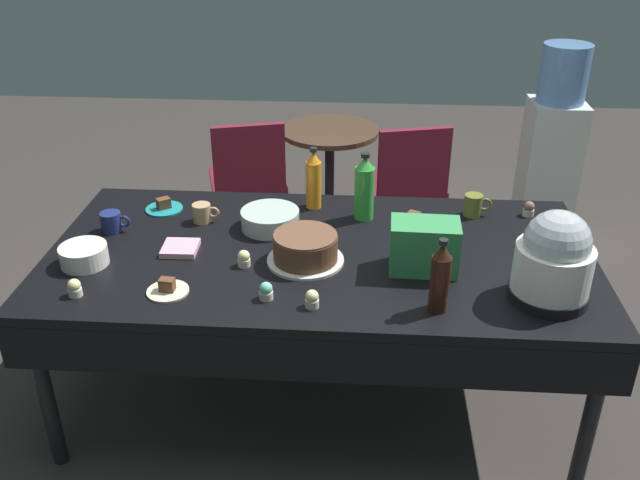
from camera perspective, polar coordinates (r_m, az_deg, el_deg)
ground at (r=3.22m, az=-0.00°, el=-12.65°), size 9.00×9.00×0.00m
potluck_table at (r=2.82m, az=-0.00°, el=-2.01°), size 2.20×1.10×0.75m
frosted_layer_cake at (r=2.68m, az=-1.22°, el=-0.72°), size 0.30×0.30×0.12m
slow_cooker at (r=2.54m, az=18.83°, el=-1.60°), size 0.28×0.28×0.34m
glass_salad_bowl at (r=2.96m, az=-4.16°, el=1.73°), size 0.25×0.25×0.08m
ceramic_snack_bowl at (r=2.83m, az=-19.00°, el=-1.20°), size 0.19×0.19×0.08m
dessert_plate_cream at (r=2.57m, az=-12.53°, el=-3.99°), size 0.15×0.15×0.06m
dessert_plate_cobalt at (r=3.04m, az=7.79°, el=1.70°), size 0.15×0.15×0.05m
dessert_plate_teal at (r=3.20m, az=-12.82°, el=2.69°), size 0.17×0.17×0.06m
cupcake_vanilla at (r=2.42m, az=-0.61°, el=-4.93°), size 0.05×0.05×0.07m
cupcake_cocoa at (r=2.68m, az=-6.33°, el=-1.55°), size 0.05×0.05×0.07m
cupcake_mint at (r=3.20m, az=16.93°, el=2.49°), size 0.05×0.05×0.07m
cupcake_lemon at (r=2.47m, az=-4.50°, el=-4.26°), size 0.05×0.05×0.07m
cupcake_rose at (r=2.64m, az=-19.70°, el=-3.78°), size 0.05×0.05×0.07m
soda_bottle_orange_juice at (r=3.10m, az=-0.54°, el=4.99°), size 0.07×0.07×0.29m
soda_bottle_lime_soda at (r=3.00m, az=3.70°, el=4.29°), size 0.09×0.09×0.30m
soda_bottle_cola at (r=2.39m, az=9.94°, el=-3.12°), size 0.07×0.07×0.28m
coffee_mug_navy at (r=3.05m, az=-16.88°, el=1.45°), size 0.13×0.09×0.09m
coffee_mug_tan at (r=3.05m, az=-9.73°, el=2.23°), size 0.12×0.08×0.08m
coffee_mug_olive at (r=3.13m, az=12.64°, el=2.85°), size 0.12×0.08×0.10m
coffee_mug_black at (r=2.94m, az=17.70°, el=0.27°), size 0.12×0.09×0.08m
soda_carton at (r=2.64m, az=8.64°, el=-0.53°), size 0.26×0.17×0.20m
paper_napkin_stack at (r=2.84m, az=-11.51°, el=-0.67°), size 0.14×0.14×0.02m
maroon_chair_left at (r=4.18m, az=-5.99°, el=5.34°), size 0.54×0.54×0.85m
maroon_chair_right at (r=4.13m, az=7.16°, el=4.97°), size 0.54×0.54×0.85m
round_cafe_table at (r=4.33m, az=0.80°, el=6.42°), size 0.60×0.60×0.72m
water_cooler at (r=4.49m, az=18.61°, el=7.00°), size 0.32×0.32×1.24m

